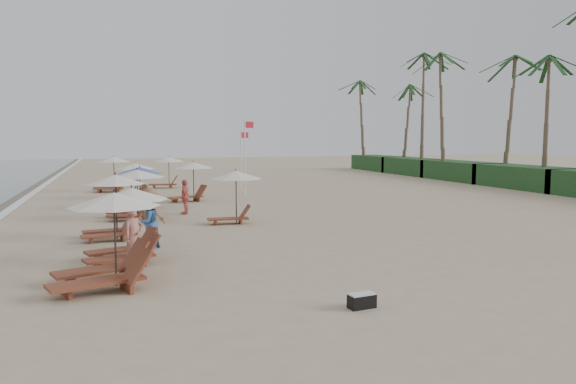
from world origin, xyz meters
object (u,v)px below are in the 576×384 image
object	(u,v)px
lounger_station_5	(132,179)
lounger_station_6	(111,175)
lounger_station_2	(111,206)
inland_station_1	(190,178)
beachgoer_mid_b	(150,214)
duffel_bag	(362,300)
beachgoer_mid_a	(148,223)
flag_pole_near	(246,153)
lounger_station_4	(135,188)
beachgoer_near	(134,237)
beachgoer_far_a	(185,197)
lounger_station_0	(103,245)
lounger_station_1	(124,227)
inland_station_0	(233,188)
lounger_station_3	(133,193)

from	to	relation	value
lounger_station_5	lounger_station_6	bearing A→B (deg)	105.04
lounger_station_2	inland_station_1	xyz separation A→B (m)	(4.27, 10.80, 0.13)
beachgoer_mid_b	duffel_bag	distance (m)	10.27
beachgoer_mid_a	flag_pole_near	xyz separation A→B (m)	(6.91, 15.19, 1.80)
beachgoer_mid_b	flag_pole_near	size ratio (longest dim) A/B	0.39
lounger_station_4	beachgoer_near	size ratio (longest dim) A/B	1.53
beachgoer_near	lounger_station_5	bearing A→B (deg)	50.55
lounger_station_5	beachgoer_mid_b	world-z (taller)	lounger_station_5
inland_station_1	beachgoer_far_a	size ratio (longest dim) A/B	1.67
lounger_station_6	lounger_station_0	bearing A→B (deg)	-90.25
lounger_station_1	lounger_station_6	xyz separation A→B (m)	(-0.44, 21.81, 0.11)
lounger_station_4	inland_station_0	size ratio (longest dim) A/B	1.06
beachgoer_mid_a	inland_station_1	bearing A→B (deg)	-141.26
lounger_station_2	lounger_station_5	world-z (taller)	lounger_station_2
duffel_bag	lounger_station_5	bearing A→B (deg)	99.63
lounger_station_2	flag_pole_near	xyz separation A→B (m)	(8.06, 13.00, 1.45)
lounger_station_4	inland_station_0	xyz separation A→B (m)	(3.80, -6.07, 0.43)
lounger_station_5	inland_station_1	xyz separation A→B (m)	(3.09, -2.42, 0.16)
lounger_station_3	inland_station_1	distance (m)	6.93
beachgoer_mid_a	duffel_bag	world-z (taller)	beachgoer_mid_a
lounger_station_2	duffel_bag	bearing A→B (deg)	-62.91
lounger_station_1	beachgoer_far_a	xyz separation A→B (m)	(2.96, 9.50, -0.22)
lounger_station_6	lounger_station_4	bearing A→B (deg)	-82.71
lounger_station_5	inland_station_0	xyz separation A→B (m)	(3.78, -10.98, 0.32)
lounger_station_0	inland_station_1	bearing A→B (deg)	75.63
lounger_station_2	duffel_bag	world-z (taller)	lounger_station_2
lounger_station_6	flag_pole_near	size ratio (longest dim) A/B	0.52
lounger_station_1	beachgoer_mid_a	size ratio (longest dim) A/B	1.47
beachgoer_mid_a	lounger_station_4	bearing A→B (deg)	-127.76
lounger_station_3	beachgoer_mid_a	size ratio (longest dim) A/B	1.55
beachgoer_mid_a	beachgoer_mid_b	xyz separation A→B (m)	(0.19, 1.69, 0.06)
lounger_station_0	beachgoer_mid_a	world-z (taller)	lounger_station_0
lounger_station_2	beachgoer_mid_a	world-z (taller)	lounger_station_2
beachgoer_mid_b	inland_station_0	bearing A→B (deg)	-100.43
beachgoer_near	beachgoer_mid_b	xyz separation A→B (m)	(0.72, 4.18, 0.06)
lounger_station_1	beachgoer_mid_b	bearing A→B (deg)	74.21
lounger_station_5	beachgoer_mid_b	bearing A→B (deg)	-89.33
lounger_station_0	lounger_station_4	bearing A→B (deg)	84.89
lounger_station_4	beachgoer_mid_a	world-z (taller)	lounger_station_4
lounger_station_2	lounger_station_6	world-z (taller)	lounger_station_6
beachgoer_far_a	beachgoer_near	bearing A→B (deg)	8.12
inland_station_0	flag_pole_near	world-z (taller)	flag_pole_near
lounger_station_2	lounger_station_5	size ratio (longest dim) A/B	0.96
lounger_station_0	lounger_station_6	distance (m)	24.43
beachgoer_far_a	flag_pole_near	distance (m)	9.01
lounger_station_2	inland_station_0	size ratio (longest dim) A/B	0.94
beachgoer_near	lounger_station_1	bearing A→B (deg)	71.41
lounger_station_3	lounger_station_5	size ratio (longest dim) A/B	1.09
lounger_station_3	inland_station_0	size ratio (longest dim) A/B	1.07
duffel_bag	flag_pole_near	bearing A→B (deg)	82.71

